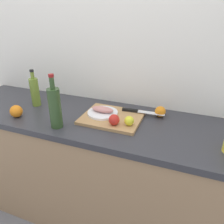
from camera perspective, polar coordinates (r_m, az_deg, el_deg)
ground_plane at (r=2.08m, az=-6.13°, el=-23.56°), size 12.00×12.00×0.00m
back_wall at (r=1.68m, az=-3.06°, el=14.66°), size 3.20×0.05×2.50m
kitchen_counter at (r=1.76m, az=-6.83°, el=-13.97°), size 2.00×0.60×0.90m
cutting_board at (r=1.45m, az=0.00°, el=-1.42°), size 0.38×0.32×0.02m
white_plate at (r=1.48m, az=-2.43°, el=-0.21°), size 0.20×0.20×0.01m
fish_fillet at (r=1.46m, az=-2.45°, el=0.68°), size 0.15×0.07×0.04m
chef_knife at (r=1.50m, az=6.68°, el=0.21°), size 0.29×0.05×0.02m
lemon_0 at (r=1.33m, az=4.47°, el=-2.30°), size 0.06×0.06×0.06m
tomato_0 at (r=1.33m, az=0.54°, el=-2.02°), size 0.07×0.07×0.07m
olive_oil_bottle at (r=1.71m, az=-19.39°, el=5.10°), size 0.06×0.06×0.27m
wine_bottle at (r=1.35m, az=-14.59°, el=1.22°), size 0.07×0.07×0.33m
orange_0 at (r=1.51m, az=12.42°, el=0.10°), size 0.07×0.07×0.07m
orange_1 at (r=1.60m, az=-23.60°, el=0.19°), size 0.08×0.08×0.08m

